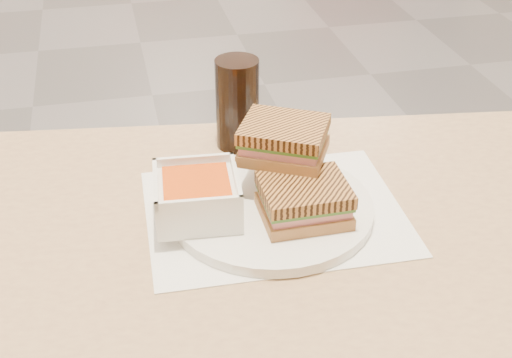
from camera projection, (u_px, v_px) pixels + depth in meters
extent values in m
cube|color=tan|center=(206.00, 260.00, 0.90)|extent=(1.28, 0.86, 0.03)
cylinder|color=tan|center=(482.00, 295.00, 1.40)|extent=(0.06, 0.06, 0.72)
cube|color=white|center=(274.00, 212.00, 0.97)|extent=(0.36, 0.28, 0.00)
cylinder|color=white|center=(271.00, 208.00, 0.96)|extent=(0.28, 0.28, 0.02)
cube|color=white|center=(197.00, 200.00, 0.92)|extent=(0.12, 0.12, 0.05)
cube|color=#D3450C|center=(196.00, 183.00, 0.91)|extent=(0.09, 0.09, 0.01)
cube|color=white|center=(236.00, 178.00, 0.91)|extent=(0.01, 0.11, 0.01)
cube|color=white|center=(155.00, 184.00, 0.90)|extent=(0.01, 0.11, 0.01)
cube|color=white|center=(193.00, 160.00, 0.95)|extent=(0.11, 0.01, 0.01)
cube|color=white|center=(199.00, 204.00, 0.86)|extent=(0.11, 0.01, 0.01)
cube|color=#A36C39|center=(304.00, 211.00, 0.93)|extent=(0.11, 0.10, 0.02)
cube|color=#D37572|center=(304.00, 202.00, 0.92)|extent=(0.11, 0.09, 0.01)
cube|color=#386B23|center=(304.00, 197.00, 0.92)|extent=(0.11, 0.09, 0.01)
cube|color=#A1692D|center=(305.00, 190.00, 0.91)|extent=(0.11, 0.10, 0.02)
cube|color=#A36C39|center=(284.00, 151.00, 0.96)|extent=(0.14, 0.14, 0.02)
cube|color=#D37572|center=(284.00, 142.00, 0.96)|extent=(0.13, 0.13, 0.01)
cube|color=#386B23|center=(284.00, 136.00, 0.95)|extent=(0.14, 0.13, 0.01)
cube|color=#A1692D|center=(284.00, 129.00, 0.94)|extent=(0.14, 0.14, 0.02)
cylinder|color=black|center=(237.00, 104.00, 1.09)|extent=(0.07, 0.07, 0.15)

